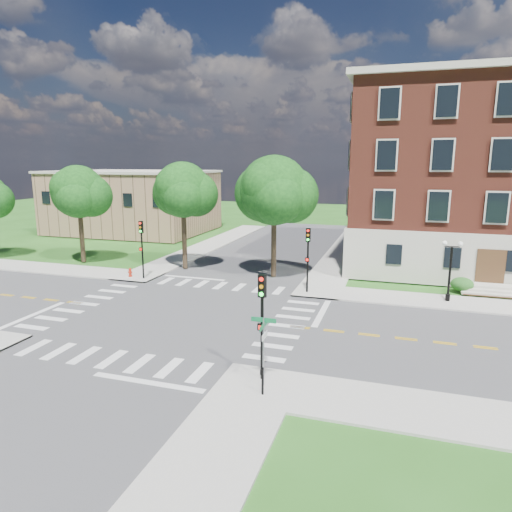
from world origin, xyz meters
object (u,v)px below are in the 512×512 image
(twin_lamp_west, at_px, (450,267))
(street_sign_pole, at_px, (264,338))
(traffic_signal_ne, at_px, (308,252))
(traffic_signal_nw, at_px, (142,242))
(traffic_signal_se, at_px, (262,314))
(push_button_post, at_px, (262,380))
(fire_hydrant, at_px, (130,273))

(twin_lamp_west, height_order, street_sign_pole, twin_lamp_west)
(traffic_signal_ne, distance_m, traffic_signal_nw, 13.77)
(traffic_signal_se, xyz_separation_m, twin_lamp_west, (8.99, 15.08, -0.66))
(traffic_signal_se, distance_m, push_button_post, 2.78)
(twin_lamp_west, distance_m, push_button_post, 18.61)
(traffic_signal_ne, relative_size, fire_hydrant, 6.40)
(traffic_signal_se, distance_m, traffic_signal_ne, 14.30)
(traffic_signal_se, distance_m, twin_lamp_west, 17.57)
(fire_hydrant, bearing_deg, traffic_signal_nw, -6.72)
(twin_lamp_west, distance_m, fire_hydrant, 25.03)
(traffic_signal_ne, bearing_deg, fire_hydrant, 179.88)
(street_sign_pole, height_order, fire_hydrant, street_sign_pole)
(traffic_signal_se, height_order, traffic_signal_ne, same)
(street_sign_pole, relative_size, push_button_post, 2.58)
(twin_lamp_west, height_order, push_button_post, twin_lamp_west)
(street_sign_pole, bearing_deg, fire_hydrant, 137.40)
(traffic_signal_ne, relative_size, twin_lamp_west, 1.13)
(traffic_signal_ne, relative_size, traffic_signal_nw, 1.00)
(push_button_post, bearing_deg, traffic_signal_se, 107.83)
(traffic_signal_nw, distance_m, push_button_post, 21.71)
(twin_lamp_west, bearing_deg, traffic_signal_nw, -177.73)
(fire_hydrant, bearing_deg, traffic_signal_se, -41.90)
(traffic_signal_ne, bearing_deg, traffic_signal_nw, -179.46)
(traffic_signal_ne, relative_size, street_sign_pole, 1.55)
(street_sign_pole, xyz_separation_m, push_button_post, (0.18, -0.76, -1.51))
(twin_lamp_west, xyz_separation_m, push_button_post, (-8.55, -16.44, -1.73))
(push_button_post, height_order, fire_hydrant, push_button_post)
(street_sign_pole, distance_m, fire_hydrant, 22.09)
(street_sign_pole, bearing_deg, traffic_signal_nw, 135.19)
(twin_lamp_west, bearing_deg, street_sign_pole, -119.12)
(traffic_signal_nw, height_order, fire_hydrant, traffic_signal_nw)
(push_button_post, bearing_deg, traffic_signal_ne, 94.55)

